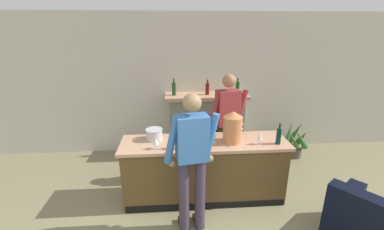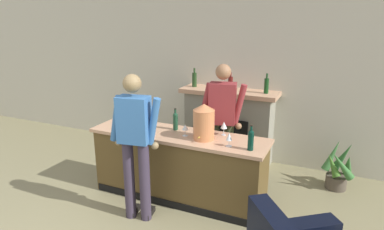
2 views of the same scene
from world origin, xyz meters
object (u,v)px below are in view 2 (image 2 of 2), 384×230
(wine_bottle_riesling_slim, at_px, (152,124))
(wine_glass_front_right, at_px, (185,128))
(wine_bottle_rose_blush, at_px, (251,139))
(potted_plant_corner, at_px, (338,168))
(fireplace_stone, at_px, (228,125))
(wine_bottle_chardonnay_pale, at_px, (175,120))
(wine_glass_front_left, at_px, (224,125))
(copper_dispenser, at_px, (204,122))
(ice_bucket_steel, at_px, (137,119))
(wine_glass_by_dispenser, at_px, (126,123))
(person_customer, at_px, (135,142))
(wine_glass_back_row, at_px, (229,137))
(person_bartender, at_px, (222,122))

(wine_bottle_riesling_slim, height_order, wine_glass_front_right, wine_bottle_riesling_slim)
(wine_bottle_rose_blush, distance_m, wine_glass_front_right, 0.89)
(potted_plant_corner, bearing_deg, fireplace_stone, 170.64)
(wine_bottle_chardonnay_pale, relative_size, wine_bottle_riesling_slim, 0.88)
(wine_bottle_rose_blush, bearing_deg, wine_glass_front_left, 141.83)
(copper_dispenser, height_order, wine_bottle_riesling_slim, copper_dispenser)
(wine_glass_front_left, bearing_deg, wine_bottle_rose_blush, -38.17)
(ice_bucket_steel, distance_m, wine_glass_front_left, 1.28)
(ice_bucket_steel, xyz_separation_m, wine_glass_by_dispenser, (0.04, -0.31, 0.03))
(wine_bottle_riesling_slim, relative_size, wine_glass_front_right, 2.20)
(fireplace_stone, bearing_deg, copper_dispenser, -83.49)
(fireplace_stone, relative_size, wine_bottle_rose_blush, 5.30)
(person_customer, bearing_deg, wine_bottle_chardonnay_pale, 80.58)
(wine_glass_back_row, bearing_deg, wine_glass_by_dispenser, -178.42)
(wine_bottle_chardonnay_pale, relative_size, wine_glass_front_left, 1.67)
(potted_plant_corner, distance_m, copper_dispenser, 2.17)
(copper_dispenser, height_order, wine_bottle_rose_blush, copper_dispenser)
(wine_glass_front_right, distance_m, wine_glass_back_row, 0.63)
(person_customer, bearing_deg, wine_bottle_riesling_slim, 94.70)
(wine_bottle_riesling_slim, bearing_deg, person_customer, -85.30)
(person_customer, bearing_deg, wine_bottle_rose_blush, 21.77)
(person_bartender, xyz_separation_m, wine_bottle_chardonnay_pale, (-0.53, -0.38, 0.06))
(potted_plant_corner, height_order, ice_bucket_steel, ice_bucket_steel)
(ice_bucket_steel, bearing_deg, wine_bottle_rose_blush, -9.16)
(person_bartender, xyz_separation_m, wine_glass_back_row, (0.32, -0.65, 0.04))
(wine_glass_front_right, height_order, wine_glass_back_row, wine_glass_back_row)
(person_bartender, distance_m, copper_dispenser, 0.57)
(wine_bottle_riesling_slim, height_order, wine_glass_back_row, wine_bottle_riesling_slim)
(person_customer, distance_m, wine_bottle_rose_blush, 1.34)
(copper_dispenser, xyz_separation_m, wine_glass_back_row, (0.37, -0.10, -0.11))
(potted_plant_corner, distance_m, wine_glass_by_dispenser, 3.06)
(person_bartender, relative_size, wine_bottle_chardonnay_pale, 6.01)
(wine_bottle_chardonnay_pale, bearing_deg, fireplace_stone, 76.87)
(fireplace_stone, height_order, copper_dispenser, fireplace_stone)
(wine_bottle_chardonnay_pale, bearing_deg, person_customer, -99.42)
(potted_plant_corner, relative_size, ice_bucket_steel, 2.84)
(potted_plant_corner, relative_size, copper_dispenser, 1.53)
(wine_glass_front_right, relative_size, wine_glass_back_row, 0.92)
(wine_glass_front_left, bearing_deg, potted_plant_corner, 34.64)
(fireplace_stone, distance_m, wine_glass_front_left, 1.38)
(copper_dispenser, bearing_deg, potted_plant_corner, 37.47)
(copper_dispenser, xyz_separation_m, wine_bottle_chardonnay_pale, (-0.48, 0.17, -0.10))
(potted_plant_corner, distance_m, wine_glass_back_row, 1.94)
(wine_glass_back_row, bearing_deg, person_bartender, 116.23)
(wine_bottle_rose_blush, bearing_deg, wine_glass_front_right, 172.52)
(potted_plant_corner, distance_m, wine_bottle_chardonnay_pale, 2.44)
(ice_bucket_steel, height_order, wine_glass_front_right, ice_bucket_steel)
(person_bartender, height_order, wine_glass_front_right, person_bartender)
(potted_plant_corner, height_order, copper_dispenser, copper_dispenser)
(person_bartender, height_order, wine_glass_front_left, person_bartender)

